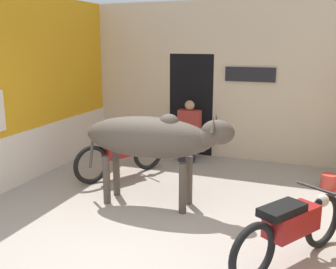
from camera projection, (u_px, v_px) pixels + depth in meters
name	position (u px, v px, depth m)	size (l,w,h in m)	color
ground_plane	(116.00, 258.00, 4.46)	(30.00, 30.00, 0.00)	#9E9389
wall_left_shopfront	(35.00, 90.00, 7.04)	(0.25, 4.39, 3.21)	orange
wall_back_with_doorway	(210.00, 88.00, 8.39)	(5.33, 0.93, 3.21)	beige
cow	(153.00, 138.00, 5.72)	(2.26, 0.75, 1.44)	#4C4238
motorcycle_near	(291.00, 227.00, 4.27)	(1.08, 1.64, 0.78)	black
motorcycle_far	(121.00, 153.00, 7.09)	(1.00, 1.69, 0.79)	black
shopkeeper_seated	(189.00, 130.00, 7.99)	(0.46, 0.33, 1.25)	#282833
plastic_stool	(176.00, 146.00, 8.26)	(0.36, 0.36, 0.47)	beige
bucket	(329.00, 182.00, 6.53)	(0.26, 0.26, 0.26)	#C63D33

